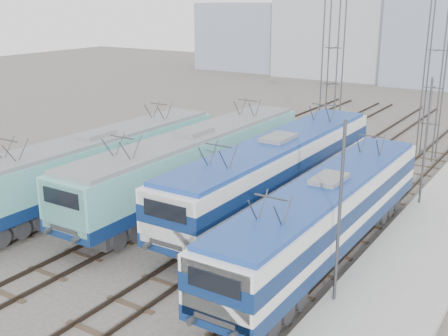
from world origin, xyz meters
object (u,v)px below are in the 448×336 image
at_px(locomotive_far_left, 94,162).
at_px(mast_front, 339,218).
at_px(catenary_tower_west, 333,60).
at_px(catenary_tower_east, 436,63).
at_px(locomotive_far_right, 326,212).
at_px(mast_mid, 425,145).
at_px(locomotive_center_right, 276,167).
at_px(locomotive_center_left, 192,161).

bearing_deg(locomotive_far_left, mast_front, -12.19).
relative_size(catenary_tower_west, catenary_tower_east, 1.00).
distance_m(locomotive_far_left, catenary_tower_west, 18.52).
bearing_deg(locomotive_far_left, locomotive_far_right, 0.15).
relative_size(locomotive_far_left, mast_mid, 2.59).
bearing_deg(mast_front, catenary_tower_east, 95.45).
bearing_deg(catenary_tower_east, mast_mid, -78.14).
relative_size(locomotive_center_right, mast_front, 2.69).
relative_size(mast_front, mast_mid, 1.00).
height_order(locomotive_far_left, locomotive_far_right, locomotive_far_left).
distance_m(locomotive_center_right, locomotive_far_right, 6.08).
xyz_separation_m(locomotive_far_left, catenary_tower_west, (6.75, 16.68, 4.39)).
height_order(locomotive_center_right, mast_mid, mast_mid).
xyz_separation_m(locomotive_far_left, catenary_tower_east, (13.25, 18.68, 4.39)).
bearing_deg(mast_front, locomotive_far_right, 118.89).
bearing_deg(mast_front, locomotive_center_left, 150.10).
xyz_separation_m(locomotive_far_left, locomotive_far_right, (13.50, 0.04, -0.04)).
bearing_deg(catenary_tower_west, locomotive_far_right, -67.93).
xyz_separation_m(locomotive_far_right, mast_mid, (1.85, 8.65, 1.29)).
xyz_separation_m(locomotive_center_right, catenary_tower_west, (-2.25, 12.56, 4.25)).
relative_size(locomotive_center_right, mast_mid, 2.69).
xyz_separation_m(catenary_tower_east, mast_front, (2.10, -22.00, -3.14)).
distance_m(locomotive_center_right, mast_front, 9.84).
xyz_separation_m(locomotive_center_right, locomotive_far_right, (4.50, -4.08, -0.18)).
bearing_deg(catenary_tower_east, catenary_tower_west, -162.90).
bearing_deg(locomotive_far_right, locomotive_center_left, 162.22).
xyz_separation_m(locomotive_far_left, mast_front, (15.35, -3.32, 1.25)).
relative_size(catenary_tower_west, mast_mid, 1.71).
height_order(locomotive_far_right, mast_mid, mast_mid).
height_order(locomotive_far_left, catenary_tower_east, catenary_tower_east).
height_order(locomotive_center_left, mast_mid, mast_mid).
height_order(mast_front, mast_mid, same).
height_order(catenary_tower_west, catenary_tower_east, same).
distance_m(locomotive_far_right, catenary_tower_west, 18.50).
xyz_separation_m(locomotive_center_left, locomotive_far_right, (9.00, -2.89, -0.12)).
relative_size(locomotive_far_right, catenary_tower_west, 1.44).
bearing_deg(catenary_tower_west, mast_mid, -42.93).
distance_m(locomotive_center_left, mast_front, 12.57).
height_order(locomotive_far_left, locomotive_center_left, locomotive_center_left).
bearing_deg(mast_front, locomotive_center_right, 130.50).
bearing_deg(catenary_tower_east, locomotive_center_left, -119.04).
bearing_deg(mast_mid, catenary_tower_east, 101.86).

